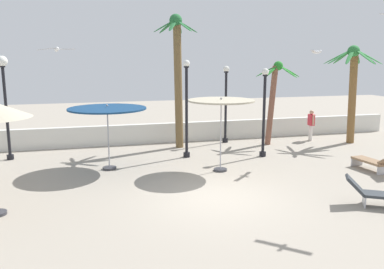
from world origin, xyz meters
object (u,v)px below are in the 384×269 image
Objects in this scene: lamp_post_1 at (226,102)px; seagull_0 at (57,49)px; lamp_post_2 at (5,91)px; palm_tree_1 at (353,82)px; patio_umbrella_0 at (107,111)px; lounge_chair_0 at (380,194)px; lounge_chair_1 at (375,161)px; seagull_1 at (316,52)px; patio_umbrella_2 at (221,105)px; lamp_post_0 at (187,107)px; palm_tree_2 at (274,93)px; lamp_post_3 at (264,110)px; palm_tree_0 at (178,69)px; guest_0 at (311,122)px.

lamp_post_1 is 3.41× the size of seagull_0.
seagull_0 is (2.34, -4.62, 1.55)m from lamp_post_2.
patio_umbrella_0 is at bearing -171.33° from palm_tree_1.
lamp_post_1 is at bearing 97.29° from lounge_chair_0.
seagull_0 reaches higher than lamp_post_1.
seagull_0 reaches higher than lounge_chair_1.
seagull_0 reaches higher than seagull_1.
patio_umbrella_2 is 2.49m from lamp_post_0.
palm_tree_2 is 1.06× the size of lamp_post_1.
palm_tree_2 is 3.96× the size of seagull_1.
seagull_0 reaches higher than lamp_post_3.
palm_tree_1 is (7.78, 3.10, 0.53)m from patio_umbrella_2.
lamp_post_2 is at bearing 116.89° from seagull_0.
palm_tree_0 is 1.63× the size of lamp_post_3.
lamp_post_1 is (-2.06, 1.00, -0.46)m from palm_tree_2.
lamp_post_2 is at bearing 167.84° from lamp_post_3.
palm_tree_0 reaches higher than palm_tree_2.
palm_tree_1 reaches higher than lamp_post_0.
lamp_post_1 is at bearing 36.82° from seagull_0.
seagull_1 is (11.90, -3.43, 1.53)m from lamp_post_2.
lounge_chair_1 is 5.75m from guest_0.
guest_0 is (3.77, 2.43, -1.05)m from lamp_post_3.
palm_tree_0 is at bearing 140.33° from seagull_1.
lamp_post_3 is at bearing -40.74° from palm_tree_0.
patio_umbrella_2 is at bearing -146.39° from lamp_post_3.
patio_umbrella_2 is 7.62m from guest_0.
seagull_0 reaches higher than palm_tree_2.
palm_tree_0 is 3.16× the size of lounge_chair_1.
patio_umbrella_0 is 0.47× the size of palm_tree_0.
lounge_chair_0 is 3.85m from lounge_chair_1.
palm_tree_2 is 4.90m from lamp_post_0.
palm_tree_0 is 1.52× the size of palm_tree_2.
lounge_chair_0 is at bearing -56.06° from patio_umbrella_2.
lamp_post_0 is (-0.69, 2.37, -0.32)m from patio_umbrella_2.
patio_umbrella_2 is (3.98, -1.31, 0.26)m from patio_umbrella_0.
lounge_chair_0 is 9.29m from guest_0.
lamp_post_0 is 6.17m from seagull_0.
guest_0 is at bearing 22.33° from seagull_0.
seagull_1 is at bearing -22.10° from lamp_post_0.
lamp_post_1 is (2.61, 2.44, -0.11)m from lamp_post_0.
palm_tree_0 is at bearing 41.73° from patio_umbrella_0.
palm_tree_2 is at bearing 25.68° from seagull_0.
seagull_0 reaches higher than lamp_post_2.
lamp_post_2 reaches higher than patio_umbrella_2.
palm_tree_2 is 2.11× the size of lounge_chair_0.
palm_tree_2 is 0.95× the size of lamp_post_2.
seagull_0 reaches higher than lamp_post_0.
lounge_chair_1 is at bearing -74.62° from palm_tree_2.
seagull_0 is at bearing -172.86° from seagull_1.
seagull_1 reaches higher than lamp_post_2.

